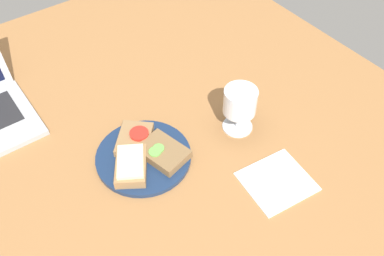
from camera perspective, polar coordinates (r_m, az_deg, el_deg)
The scene contains 7 objects.
wooden_table at distance 104.25cm, azimuth -6.58°, elevation -2.79°, with size 140.00×140.00×3.00cm, color #9E6B3D.
plate at distance 100.08cm, azimuth -6.48°, elevation -3.81°, with size 22.20×22.20×1.11cm, color navy.
sandwich_with_cucumber at distance 98.38cm, azimuth -3.88°, elevation -3.23°, with size 10.28×12.51×2.48cm.
sandwich_with_tomato at distance 101.73cm, azimuth -7.63°, elevation -1.44°, with size 12.41×12.54×2.55cm.
sandwich_with_cheese at distance 96.27cm, azimuth -8.15°, elevation -4.90°, with size 11.51×12.65×3.27cm.
wine_glass at distance 101.13cm, azimuth 6.41°, elevation 3.25°, with size 7.96×7.96×12.02cm.
napkin at distance 97.49cm, azimuth 11.25°, elevation -7.01°, with size 14.41×13.24×0.40cm, color white.
Camera 1 is at (-29.28, -60.40, 81.26)cm, focal length 40.00 mm.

